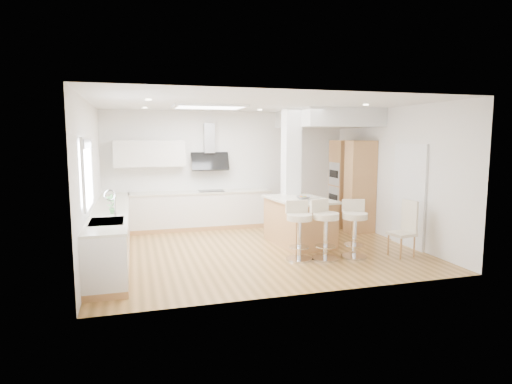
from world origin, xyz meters
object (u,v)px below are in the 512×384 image
object	(u,v)px
bar_stool_a	(299,227)
dining_chair	(406,226)
peninsula	(299,221)
bar_stool_c	(354,225)
bar_stool_b	(325,226)

from	to	relation	value
bar_stool_a	dining_chair	bearing A→B (deg)	-4.23
peninsula	dining_chair	world-z (taller)	dining_chair
bar_stool_a	bar_stool_c	world-z (taller)	bar_stool_a
bar_stool_b	dining_chair	bearing A→B (deg)	-26.66
bar_stool_a	bar_stool_b	distance (m)	0.47
bar_stool_a	bar_stool_c	distance (m)	1.03
bar_stool_b	peninsula	bearing A→B (deg)	72.12
peninsula	bar_stool_b	size ratio (longest dim) A/B	1.55
bar_stool_b	bar_stool_c	distance (m)	0.57
peninsula	bar_stool_c	size ratio (longest dim) A/B	1.59
bar_stool_b	bar_stool_c	bearing A→B (deg)	-22.23
peninsula	bar_stool_b	xyz separation A→B (m)	(0.02, -1.17, 0.13)
bar_stool_c	bar_stool_a	bearing A→B (deg)	-169.51
bar_stool_c	peninsula	bearing A→B (deg)	133.66
bar_stool_b	dining_chair	size ratio (longest dim) A/B	1.04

